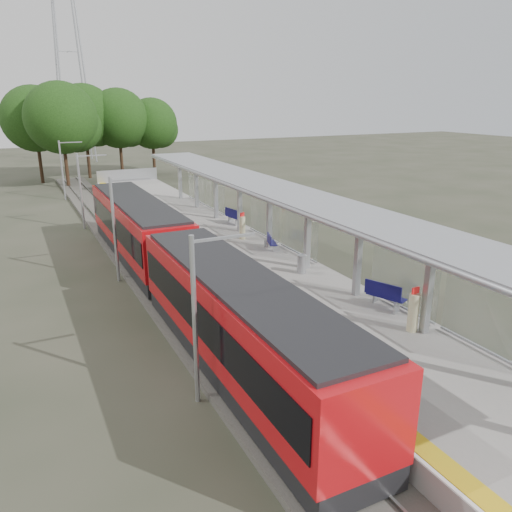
{
  "coord_description": "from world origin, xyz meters",
  "views": [
    {
      "loc": [
        -10.66,
        -5.96,
        9.1
      ],
      "look_at": [
        -1.22,
        13.17,
        2.3
      ],
      "focal_mm": 35.0,
      "sensor_mm": 36.0,
      "label": 1
    }
  ],
  "objects_px": {
    "train": "(175,262)",
    "bench_mid": "(271,241)",
    "info_pillar_far": "(242,228)",
    "litter_bin": "(302,264)",
    "bench_far": "(233,216)",
    "bench_near": "(385,295)",
    "info_pillar_near": "(413,312)"
  },
  "relations": [
    {
      "from": "bench_near",
      "to": "litter_bin",
      "type": "relative_size",
      "value": 1.82
    },
    {
      "from": "bench_mid",
      "to": "info_pillar_far",
      "type": "distance_m",
      "value": 2.74
    },
    {
      "from": "bench_mid",
      "to": "train",
      "type": "bearing_deg",
      "value": -138.2
    },
    {
      "from": "bench_mid",
      "to": "litter_bin",
      "type": "height_order",
      "value": "bench_mid"
    },
    {
      "from": "train",
      "to": "info_pillar_far",
      "type": "bearing_deg",
      "value": 43.15
    },
    {
      "from": "info_pillar_near",
      "to": "litter_bin",
      "type": "distance_m",
      "value": 7.16
    },
    {
      "from": "train",
      "to": "bench_mid",
      "type": "height_order",
      "value": "train"
    },
    {
      "from": "info_pillar_far",
      "to": "bench_far",
      "type": "bearing_deg",
      "value": 52.01
    },
    {
      "from": "train",
      "to": "litter_bin",
      "type": "bearing_deg",
      "value": -12.59
    },
    {
      "from": "bench_near",
      "to": "info_pillar_far",
      "type": "height_order",
      "value": "info_pillar_far"
    },
    {
      "from": "train",
      "to": "bench_far",
      "type": "xyz_separation_m",
      "value": [
        6.88,
        9.18,
        -0.51
      ]
    },
    {
      "from": "train",
      "to": "bench_mid",
      "type": "distance_m",
      "value": 6.96
    },
    {
      "from": "train",
      "to": "bench_near",
      "type": "bearing_deg",
      "value": -43.67
    },
    {
      "from": "info_pillar_near",
      "to": "bench_far",
      "type": "bearing_deg",
      "value": 82.64
    },
    {
      "from": "train",
      "to": "info_pillar_far",
      "type": "height_order",
      "value": "train"
    },
    {
      "from": "train",
      "to": "bench_far",
      "type": "relative_size",
      "value": 17.7
    },
    {
      "from": "bench_far",
      "to": "litter_bin",
      "type": "relative_size",
      "value": 1.73
    },
    {
      "from": "bench_mid",
      "to": "bench_far",
      "type": "relative_size",
      "value": 0.89
    },
    {
      "from": "train",
      "to": "bench_near",
      "type": "xyz_separation_m",
      "value": [
        6.67,
        -6.37,
        -0.48
      ]
    },
    {
      "from": "bench_mid",
      "to": "litter_bin",
      "type": "bearing_deg",
      "value": -78.68
    },
    {
      "from": "bench_near",
      "to": "bench_far",
      "type": "distance_m",
      "value": 15.55
    },
    {
      "from": "train",
      "to": "litter_bin",
      "type": "xyz_separation_m",
      "value": [
        5.87,
        -1.31,
        -0.6
      ]
    },
    {
      "from": "train",
      "to": "bench_far",
      "type": "height_order",
      "value": "train"
    },
    {
      "from": "bench_near",
      "to": "bench_far",
      "type": "relative_size",
      "value": 1.05
    },
    {
      "from": "train",
      "to": "litter_bin",
      "type": "height_order",
      "value": "train"
    },
    {
      "from": "bench_near",
      "to": "bench_mid",
      "type": "xyz_separation_m",
      "value": [
        -0.32,
        9.17,
        -0.09
      ]
    },
    {
      "from": "bench_near",
      "to": "bench_far",
      "type": "bearing_deg",
      "value": 66.36
    },
    {
      "from": "bench_mid",
      "to": "info_pillar_far",
      "type": "xyz_separation_m",
      "value": [
        -0.49,
        2.68,
        0.22
      ]
    },
    {
      "from": "info_pillar_far",
      "to": "litter_bin",
      "type": "distance_m",
      "value": 6.81
    },
    {
      "from": "info_pillar_far",
      "to": "litter_bin",
      "type": "relative_size",
      "value": 1.79
    },
    {
      "from": "info_pillar_far",
      "to": "bench_near",
      "type": "bearing_deg",
      "value": -108.58
    },
    {
      "from": "train",
      "to": "litter_bin",
      "type": "relative_size",
      "value": 30.62
    }
  ]
}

